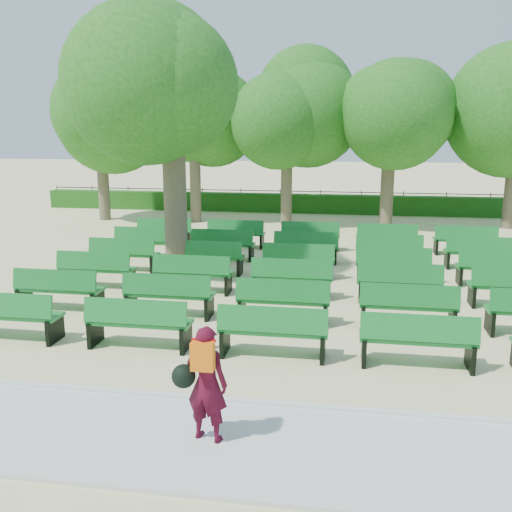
{
  "coord_description": "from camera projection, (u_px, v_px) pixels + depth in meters",
  "views": [
    {
      "loc": [
        2.45,
        -13.89,
        4.01
      ],
      "look_at": [
        0.32,
        -1.0,
        1.1
      ],
      "focal_mm": 40.0,
      "sensor_mm": 36.0,
      "label": 1
    }
  ],
  "objects": [
    {
      "name": "ground",
      "position": [
        250.0,
        289.0,
        14.63
      ],
      "size": [
        120.0,
        120.0,
        0.0
      ],
      "primitive_type": "plane",
      "color": "beige"
    },
    {
      "name": "tree_line",
      "position": [
        291.0,
        226.0,
        24.26
      ],
      "size": [
        21.8,
        6.8,
        7.04
      ],
      "primitive_type": null,
      "color": "#25671B",
      "rests_on": "ground"
    },
    {
      "name": "bench_array",
      "position": [
        296.0,
        283.0,
        14.86
      ],
      "size": [
        1.97,
        0.65,
        1.23
      ],
      "rotation": [
        0.0,
        0.0,
        0.02
      ],
      "color": "#137027",
      "rests_on": "ground"
    },
    {
      "name": "hedge",
      "position": [
        299.0,
        203.0,
        28.02
      ],
      "size": [
        26.0,
        0.7,
        0.9
      ],
      "primitive_type": "cube",
      "color": "#1D5716",
      "rests_on": "ground"
    },
    {
      "name": "curb",
      "position": [
        178.0,
        397.0,
        8.6
      ],
      "size": [
        30.0,
        0.12,
        0.1
      ],
      "primitive_type": "cube",
      "color": "silver",
      "rests_on": "ground"
    },
    {
      "name": "paving",
      "position": [
        153.0,
        438.0,
        7.5
      ],
      "size": [
        30.0,
        2.2,
        0.06
      ],
      "primitive_type": "cube",
      "color": "silver",
      "rests_on": "ground"
    },
    {
      "name": "tree_among",
      "position": [
        172.0,
        104.0,
        15.21
      ],
      "size": [
        4.81,
        4.81,
        6.88
      ],
      "color": "brown",
      "rests_on": "ground"
    },
    {
      "name": "fence",
      "position": [
        300.0,
        211.0,
        28.5
      ],
      "size": [
        26.0,
        0.1,
        1.02
      ],
      "primitive_type": null,
      "color": "black",
      "rests_on": "ground"
    },
    {
      "name": "person",
      "position": [
        205.0,
        382.0,
        7.26
      ],
      "size": [
        0.76,
        0.49,
        1.55
      ],
      "rotation": [
        0.0,
        0.0,
        2.93
      ],
      "color": "#42091A",
      "rests_on": "ground"
    }
  ]
}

